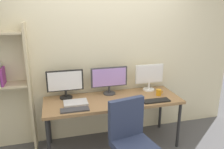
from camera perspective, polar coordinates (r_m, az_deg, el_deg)
name	(u,v)px	position (r m, az deg, el deg)	size (l,w,h in m)	color
wall_back	(106,55)	(3.41, -1.60, 5.12)	(4.32, 0.10, 2.60)	beige
desk	(113,103)	(3.20, 0.23, -7.20)	(1.92, 0.68, 0.74)	#936D47
office_chair	(132,149)	(2.74, 5.03, -18.55)	(0.52, 0.52, 0.99)	#2D2D33
monitor_left	(65,83)	(3.21, -11.88, -2.06)	(0.51, 0.18, 0.41)	black
monitor_center	(109,79)	(3.29, -0.72, -1.12)	(0.55, 0.18, 0.41)	#38383D
monitor_right	(149,76)	(3.50, 9.50, -0.36)	(0.45, 0.18, 0.41)	silver
keyboard_left	(75,110)	(2.88, -9.50, -8.86)	(0.36, 0.13, 0.02)	#38383D
keyboard_right	(156,101)	(3.16, 11.24, -6.58)	(0.38, 0.13, 0.02)	black
computer_mouse	(139,103)	(3.04, 6.83, -7.20)	(0.06, 0.10, 0.03)	black
laptop_closed	(76,103)	(3.08, -9.28, -7.12)	(0.32, 0.22, 0.02)	silver
coffee_mug	(159,92)	(3.37, 11.88, -4.49)	(0.11, 0.08, 0.09)	orange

